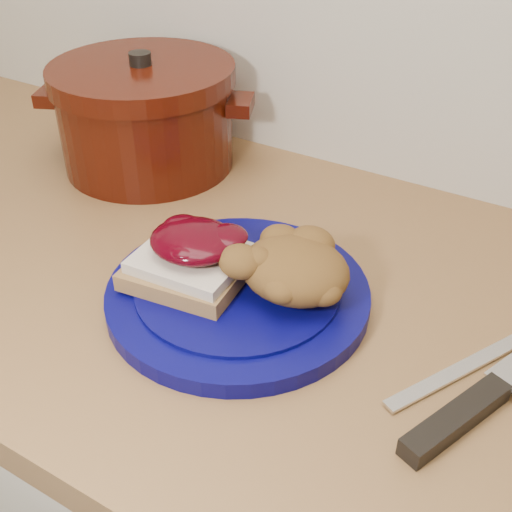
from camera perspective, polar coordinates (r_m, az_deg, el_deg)
The scene contains 7 objects.
plate at distance 0.67m, azimuth -1.61°, elevation -3.44°, with size 0.27×0.27×0.02m, color #06054C.
sandwich at distance 0.66m, azimuth -5.82°, elevation -0.04°, with size 0.13×0.11×0.06m.
stuffing_mound at distance 0.64m, azimuth 3.48°, elevation -1.23°, with size 0.11×0.10×0.06m, color brown.
chef_knife at distance 0.60m, azimuth 19.94°, elevation -11.53°, with size 0.15×0.31×0.02m.
butter_knife at distance 0.63m, azimuth 18.09°, elevation -9.37°, with size 0.19×0.01×0.00m, color silver.
dutch_oven at distance 0.93m, azimuth -9.75°, elevation 12.22°, with size 0.33×0.33×0.16m.
pepper_grinder at distance 1.02m, azimuth -15.55°, elevation 12.74°, with size 0.05×0.05×0.12m.
Camera 1 is at (0.31, 1.02, 1.33)m, focal length 45.00 mm.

